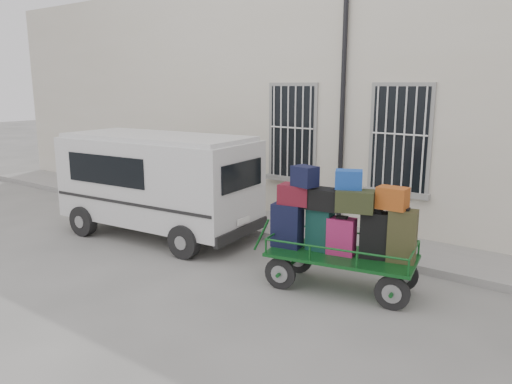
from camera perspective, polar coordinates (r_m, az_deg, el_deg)
name	(u,v)px	position (r m, az deg, el deg)	size (l,w,h in m)	color
ground	(228,256)	(10.15, -3.23, -7.32)	(80.00, 80.00, 0.00)	#63635F
building	(355,99)	(14.23, 11.20, 10.41)	(24.00, 5.15, 6.00)	beige
sidewalk	(288,228)	(11.82, 3.63, -4.11)	(24.00, 1.70, 0.15)	gray
luggage_cart	(340,228)	(8.37, 9.62, -4.13)	(2.89, 1.53, 2.07)	black
van	(158,179)	(11.40, -11.14, 1.52)	(4.74, 2.42, 2.30)	silver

